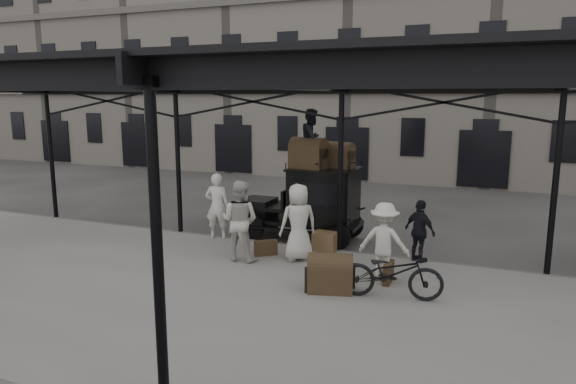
{
  "coord_description": "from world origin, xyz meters",
  "views": [
    {
      "loc": [
        3.74,
        -10.74,
        4.18
      ],
      "look_at": [
        -1.31,
        1.6,
        1.7
      ],
      "focal_mm": 32.0,
      "sensor_mm": 36.0,
      "label": 1
    }
  ],
  "objects_px": {
    "taxi": "(314,200)",
    "bicycle": "(392,273)",
    "porter_official": "(420,231)",
    "steamer_trunk_platform": "(330,275)",
    "steamer_trunk_roof_near": "(308,155)",
    "porter_left": "(217,206)"
  },
  "relations": [
    {
      "from": "porter_left",
      "to": "steamer_trunk_platform",
      "type": "xyz_separation_m",
      "value": [
        4.27,
        -2.72,
        -0.61
      ]
    },
    {
      "from": "porter_official",
      "to": "steamer_trunk_platform",
      "type": "xyz_separation_m",
      "value": [
        -1.44,
        -2.72,
        -0.44
      ]
    },
    {
      "from": "steamer_trunk_roof_near",
      "to": "porter_left",
      "type": "bearing_deg",
      "value": -147.24
    },
    {
      "from": "porter_official",
      "to": "bicycle",
      "type": "bearing_deg",
      "value": 119.87
    },
    {
      "from": "porter_official",
      "to": "steamer_trunk_platform",
      "type": "distance_m",
      "value": 3.11
    },
    {
      "from": "porter_left",
      "to": "steamer_trunk_platform",
      "type": "relative_size",
      "value": 2.04
    },
    {
      "from": "porter_left",
      "to": "steamer_trunk_platform",
      "type": "height_order",
      "value": "porter_left"
    },
    {
      "from": "taxi",
      "to": "bicycle",
      "type": "bearing_deg",
      "value": -52.04
    },
    {
      "from": "porter_left",
      "to": "bicycle",
      "type": "distance_m",
      "value": 6.13
    },
    {
      "from": "taxi",
      "to": "steamer_trunk_platform",
      "type": "bearing_deg",
      "value": -65.91
    },
    {
      "from": "porter_official",
      "to": "bicycle",
      "type": "xyz_separation_m",
      "value": [
        -0.18,
        -2.62,
        -0.24
      ]
    },
    {
      "from": "porter_official",
      "to": "taxi",
      "type": "bearing_deg",
      "value": 11.99
    },
    {
      "from": "bicycle",
      "to": "steamer_trunk_platform",
      "type": "bearing_deg",
      "value": 84.17
    },
    {
      "from": "bicycle",
      "to": "steamer_trunk_roof_near",
      "type": "xyz_separation_m",
      "value": [
        -3.13,
        3.67,
        1.86
      ]
    },
    {
      "from": "porter_official",
      "to": "steamer_trunk_roof_near",
      "type": "xyz_separation_m",
      "value": [
        -3.32,
        1.05,
        1.62
      ]
    },
    {
      "from": "taxi",
      "to": "steamer_trunk_platform",
      "type": "relative_size",
      "value": 3.92
    },
    {
      "from": "porter_official",
      "to": "bicycle",
      "type": "relative_size",
      "value": 0.76
    },
    {
      "from": "porter_official",
      "to": "steamer_trunk_roof_near",
      "type": "height_order",
      "value": "steamer_trunk_roof_near"
    },
    {
      "from": "steamer_trunk_platform",
      "to": "bicycle",
      "type": "bearing_deg",
      "value": -11.41
    },
    {
      "from": "steamer_trunk_roof_near",
      "to": "bicycle",
      "type": "bearing_deg",
      "value": -40.37
    },
    {
      "from": "steamer_trunk_roof_near",
      "to": "porter_official",
      "type": "bearing_deg",
      "value": -8.44
    },
    {
      "from": "porter_official",
      "to": "bicycle",
      "type": "distance_m",
      "value": 2.64
    }
  ]
}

